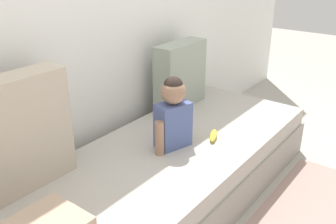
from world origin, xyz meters
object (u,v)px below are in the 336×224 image
Objects in this scene: toddler at (173,113)px; couch at (162,180)px; banana at (213,136)px; throw_pillow_left at (20,133)px; throw_pillow_right at (180,75)px.

couch is at bearing -177.49° from toddler.
throw_pillow_left is at bearing 154.00° from banana.
couch is 0.44m from banana.
throw_pillow_left reaches higher than toddler.
banana is at bearing -26.00° from throw_pillow_left.
throw_pillow_left is at bearing 156.07° from toddler.
toddler is (0.79, -0.35, -0.07)m from throw_pillow_left.
couch is 0.43m from toddler.
throw_pillow_right is 2.91× the size of banana.
toddler reaches higher than couch.
throw_pillow_right is at bearing 31.99° from toddler.
toddler is at bearing -23.93° from throw_pillow_left.
banana is at bearing -32.40° from toddler.
throw_pillow_right is at bearing 0.00° from throw_pillow_left.
throw_pillow_right is 0.64m from banana.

